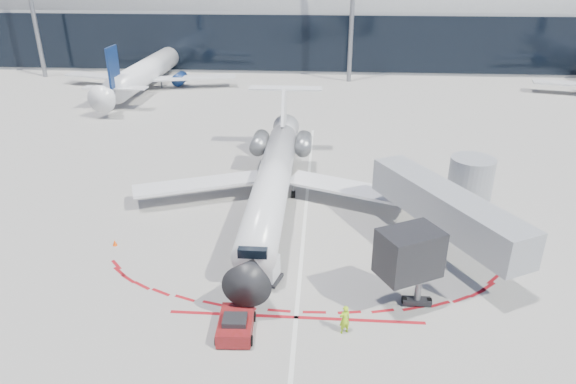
# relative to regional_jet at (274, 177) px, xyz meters

# --- Properties ---
(ground) EXTENTS (260.00, 260.00, 0.00)m
(ground) POSITION_rel_regional_jet_xyz_m (2.58, -2.60, -2.34)
(ground) COLOR gray
(ground) RESTS_ON ground
(apron_centerline) EXTENTS (0.25, 40.00, 0.01)m
(apron_centerline) POSITION_rel_regional_jet_xyz_m (2.58, -0.60, -2.33)
(apron_centerline) COLOR silver
(apron_centerline) RESTS_ON ground
(apron_stop_bar) EXTENTS (14.00, 0.25, 0.01)m
(apron_stop_bar) POSITION_rel_regional_jet_xyz_m (2.58, -14.10, -2.33)
(apron_stop_bar) COLOR maroon
(apron_stop_bar) RESTS_ON ground
(terminal_building) EXTENTS (150.00, 24.15, 24.00)m
(terminal_building) POSITION_rel_regional_jet_xyz_m (2.58, 62.37, 6.19)
(terminal_building) COLOR #919597
(terminal_building) RESTS_ON ground
(jet_bridge) EXTENTS (10.03, 15.20, 4.90)m
(jet_bridge) POSITION_rel_regional_jet_xyz_m (12.37, -5.61, 0.67)
(jet_bridge) COLOR gray
(jet_bridge) RESTS_ON ground
(regional_jet) EXTENTS (22.65, 27.93, 6.99)m
(regional_jet) POSITION_rel_regional_jet_xyz_m (0.00, 0.00, 0.00)
(regional_jet) COLOR silver
(regional_jet) RESTS_ON ground
(pushback_tug) EXTENTS (2.03, 4.50, 1.16)m
(pushback_tug) POSITION_rel_regional_jet_xyz_m (-0.50, -15.57, -1.82)
(pushback_tug) COLOR #62120E
(pushback_tug) RESTS_ON ground
(ramp_worker) EXTENTS (0.73, 0.63, 1.69)m
(ramp_worker) POSITION_rel_regional_jet_xyz_m (5.15, -15.15, -1.49)
(ramp_worker) COLOR #A4DF17
(ramp_worker) RESTS_ON ground
(uld_container) EXTENTS (2.09, 1.91, 1.65)m
(uld_container) POSITION_rel_regional_jet_xyz_m (0.54, -10.68, -1.52)
(uld_container) COLOR black
(uld_container) RESTS_ON ground
(safety_cone_left) EXTENTS (0.31, 0.31, 0.44)m
(safety_cone_left) POSITION_rel_regional_jet_xyz_m (-10.23, -7.27, -2.12)
(safety_cone_left) COLOR #F74705
(safety_cone_left) RESTS_ON ground
(bg_airliner_0) EXTENTS (30.77, 32.58, 9.95)m
(bg_airliner_0) POSITION_rel_regional_jet_xyz_m (-22.76, 39.65, 2.64)
(bg_airliner_0) COLOR silver
(bg_airliner_0) RESTS_ON ground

